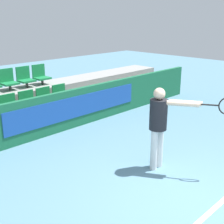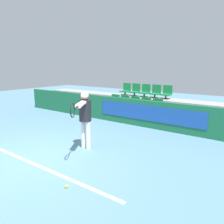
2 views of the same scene
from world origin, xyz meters
name	(u,v)px [view 1 (image 1 of 2)]	position (x,y,z in m)	size (l,w,h in m)	color
ground_plane	(203,209)	(0.00, 0.00, 0.00)	(30.00, 30.00, 0.00)	slate
court_baseline	(211,212)	(0.00, -0.12, 0.00)	(5.54, 0.08, 0.01)	white
barrier_wall	(45,116)	(0.03, 4.20, 0.50)	(11.61, 0.14, 1.00)	#19603D
bleacher_tier_front	(32,122)	(0.00, 4.75, 0.22)	(11.21, 0.94, 0.44)	gray
bleacher_tier_middle	(13,106)	(0.00, 5.69, 0.44)	(11.21, 0.94, 0.88)	gray
stadium_chair_1	(10,107)	(-0.50, 4.87, 0.69)	(0.41, 0.38, 0.56)	#333333
stadium_chair_2	(28,103)	(0.00, 4.87, 0.69)	(0.41, 0.38, 0.56)	#333333
stadium_chair_3	(45,99)	(0.50, 4.87, 0.69)	(0.41, 0.38, 0.56)	#333333
stadium_chair_4	(61,96)	(1.01, 4.87, 0.69)	(0.41, 0.38, 0.56)	#333333
stadium_chair_7	(8,80)	(0.00, 5.81, 1.13)	(0.41, 0.38, 0.56)	#333333
stadium_chair_8	(25,78)	(0.50, 5.81, 1.13)	(0.41, 0.38, 0.56)	#333333
stadium_chair_9	(41,75)	(1.01, 5.81, 1.13)	(0.41, 0.38, 0.56)	#333333
tennis_player	(162,120)	(0.61, 1.26, 0.97)	(0.85, 1.32, 1.57)	silver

